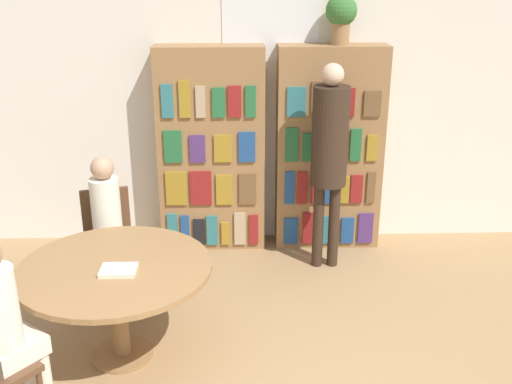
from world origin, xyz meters
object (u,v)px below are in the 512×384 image
(bookshelf_left, at_px, (212,150))
(seated_reader_right, at_px, (4,322))
(bookshelf_right, at_px, (329,149))
(reading_table, at_px, (116,279))
(seated_reader_left, at_px, (108,223))
(flower_vase, at_px, (341,15))
(librarian_standing, at_px, (330,145))
(chair_left_side, at_px, (108,237))

(bookshelf_left, distance_m, seated_reader_right, 2.76)
(bookshelf_right, height_order, seated_reader_right, bookshelf_right)
(reading_table, bearing_deg, seated_reader_left, 104.78)
(flower_vase, relative_size, librarian_standing, 0.23)
(flower_vase, xyz_separation_m, seated_reader_left, (-1.99, -1.08, -1.53))
(seated_reader_left, relative_size, seated_reader_right, 1.00)
(seated_reader_right, bearing_deg, chair_left_side, 119.85)
(seated_reader_left, bearing_deg, librarian_standing, -177.65)
(seated_reader_right, distance_m, librarian_standing, 3.00)
(flower_vase, xyz_separation_m, reading_table, (-1.79, -1.87, -1.61))
(chair_left_side, height_order, librarian_standing, librarian_standing)
(flower_vase, bearing_deg, librarian_standing, -104.45)
(reading_table, height_order, chair_left_side, chair_left_side)
(chair_left_side, height_order, seated_reader_left, seated_reader_left)
(bookshelf_left, height_order, librarian_standing, bookshelf_left)
(bookshelf_left, relative_size, chair_left_side, 2.20)
(bookshelf_left, relative_size, bookshelf_right, 1.00)
(chair_left_side, bearing_deg, seated_reader_left, 90.00)
(chair_left_side, distance_m, seated_reader_left, 0.27)
(reading_table, relative_size, librarian_standing, 0.70)
(flower_vase, height_order, chair_left_side, flower_vase)
(seated_reader_left, bearing_deg, flower_vase, -166.33)
(bookshelf_left, height_order, bookshelf_right, same)
(seated_reader_left, bearing_deg, reading_table, 90.00)
(reading_table, xyz_separation_m, librarian_standing, (1.66, 1.37, 0.54))
(chair_left_side, bearing_deg, bookshelf_right, -170.46)
(bookshelf_left, xyz_separation_m, seated_reader_left, (-0.80, -1.08, -0.28))
(bookshelf_left, height_order, reading_table, bookshelf_left)
(reading_table, relative_size, chair_left_side, 1.48)
(flower_vase, distance_m, reading_table, 3.05)
(flower_vase, relative_size, reading_table, 0.33)
(bookshelf_right, relative_size, seated_reader_right, 1.58)
(reading_table, bearing_deg, bookshelf_left, 72.37)
(librarian_standing, bearing_deg, bookshelf_right, 81.46)
(chair_left_side, relative_size, librarian_standing, 0.48)
(chair_left_side, xyz_separation_m, seated_reader_right, (-0.27, -1.61, 0.21))
(seated_reader_left, relative_size, librarian_standing, 0.66)
(bookshelf_left, bearing_deg, reading_table, -107.63)
(librarian_standing, bearing_deg, seated_reader_left, -162.87)
(reading_table, relative_size, seated_reader_right, 1.06)
(chair_left_side, xyz_separation_m, seated_reader_left, (0.05, -0.18, 0.20))
(bookshelf_left, relative_size, seated_reader_right, 1.58)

